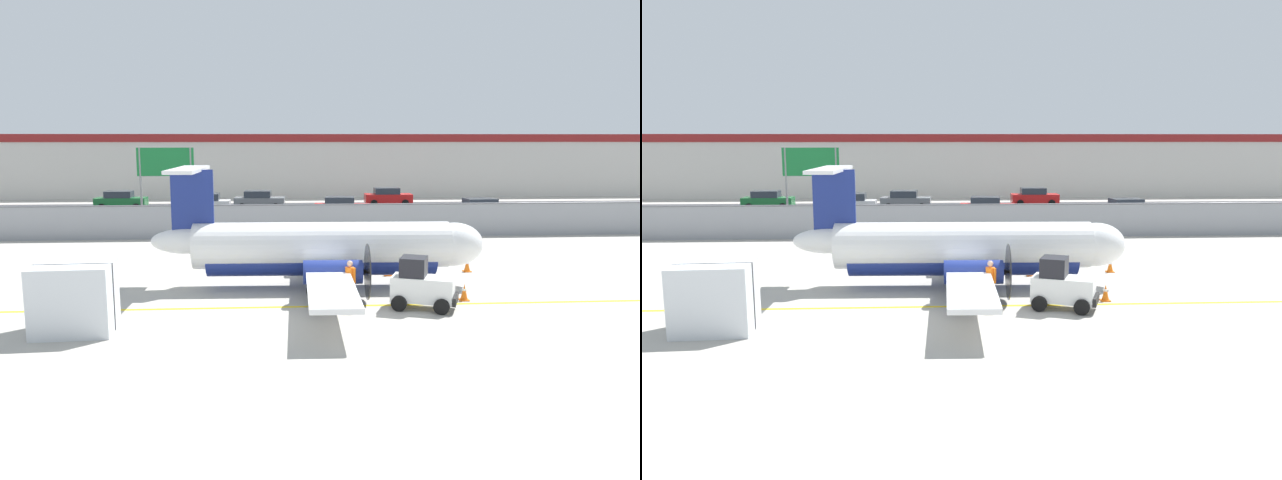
# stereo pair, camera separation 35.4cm
# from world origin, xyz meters

# --- Properties ---
(ground_plane) EXTENTS (140.00, 140.00, 0.01)m
(ground_plane) POSITION_xyz_m (0.00, 2.00, 0.00)
(ground_plane) COLOR #ADA89E
(perimeter_fence) EXTENTS (98.00, 0.10, 2.10)m
(perimeter_fence) POSITION_xyz_m (0.00, 18.00, 1.12)
(perimeter_fence) COLOR gray
(perimeter_fence) RESTS_ON ground
(parking_lot_strip) EXTENTS (98.00, 17.00, 0.12)m
(parking_lot_strip) POSITION_xyz_m (0.00, 29.50, 0.06)
(parking_lot_strip) COLOR #38383A
(parking_lot_strip) RESTS_ON ground
(background_building) EXTENTS (91.00, 8.10, 6.50)m
(background_building) POSITION_xyz_m (0.00, 47.99, 3.26)
(background_building) COLOR beige
(background_building) RESTS_ON ground
(commuter_airplane) EXTENTS (13.69, 16.04, 4.92)m
(commuter_airplane) POSITION_xyz_m (0.27, 5.07, 1.60)
(commuter_airplane) COLOR white
(commuter_airplane) RESTS_ON ground
(baggage_tug) EXTENTS (2.57, 2.03, 1.88)m
(baggage_tug) POSITION_xyz_m (3.39, 1.49, 0.86)
(baggage_tug) COLOR silver
(baggage_tug) RESTS_ON ground
(ground_crew_worker) EXTENTS (0.48, 0.48, 1.70)m
(ground_crew_worker) POSITION_xyz_m (0.84, 1.98, 0.95)
(ground_crew_worker) COLOR #191E4C
(ground_crew_worker) RESTS_ON ground
(cargo_container) EXTENTS (2.51, 2.14, 2.20)m
(cargo_container) POSITION_xyz_m (-8.21, -0.48, 1.10)
(cargo_container) COLOR silver
(cargo_container) RESTS_ON ground
(traffic_cone_near_left) EXTENTS (0.36, 0.36, 0.64)m
(traffic_cone_near_left) POSITION_xyz_m (3.16, 6.98, 0.31)
(traffic_cone_near_left) COLOR orange
(traffic_cone_near_left) RESTS_ON ground
(traffic_cone_near_right) EXTENTS (0.36, 0.36, 0.64)m
(traffic_cone_near_right) POSITION_xyz_m (5.28, 2.49, 0.31)
(traffic_cone_near_right) COLOR orange
(traffic_cone_near_right) RESTS_ON ground
(traffic_cone_far_left) EXTENTS (0.36, 0.36, 0.64)m
(traffic_cone_far_left) POSITION_xyz_m (6.94, 7.55, 0.31)
(traffic_cone_far_left) COLOR orange
(traffic_cone_far_left) RESTS_ON ground
(parked_car_0) EXTENTS (4.20, 2.01, 1.58)m
(parked_car_0) POSITION_xyz_m (-14.99, 33.36, 0.89)
(parked_car_0) COLOR #19662D
(parked_car_0) RESTS_ON parking_lot_strip
(parked_car_1) EXTENTS (4.21, 2.02, 1.58)m
(parked_car_1) POSITION_xyz_m (-7.67, 30.48, 0.89)
(parked_car_1) COLOR silver
(parked_car_1) RESTS_ON parking_lot_strip
(parked_car_2) EXTENTS (4.31, 2.23, 1.58)m
(parked_car_2) POSITION_xyz_m (-3.32, 32.77, 0.89)
(parked_car_2) COLOR slate
(parked_car_2) RESTS_ON parking_lot_strip
(parked_car_3) EXTENTS (4.38, 2.41, 1.58)m
(parked_car_3) POSITION_xyz_m (3.07, 26.86, 0.89)
(parked_car_3) COLOR red
(parked_car_3) RESTS_ON parking_lot_strip
(parked_car_4) EXTENTS (4.23, 2.06, 1.58)m
(parked_car_4) POSITION_xyz_m (8.13, 35.25, 0.89)
(parked_car_4) COLOR red
(parked_car_4) RESTS_ON parking_lot_strip
(parked_car_5) EXTENTS (4.37, 2.39, 1.58)m
(parked_car_5) POSITION_xyz_m (13.27, 24.84, 0.89)
(parked_car_5) COLOR silver
(parked_car_5) RESTS_ON parking_lot_strip
(highway_sign) EXTENTS (3.60, 0.14, 5.50)m
(highway_sign) POSITION_xyz_m (-8.88, 20.44, 4.14)
(highway_sign) COLOR slate
(highway_sign) RESTS_ON ground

